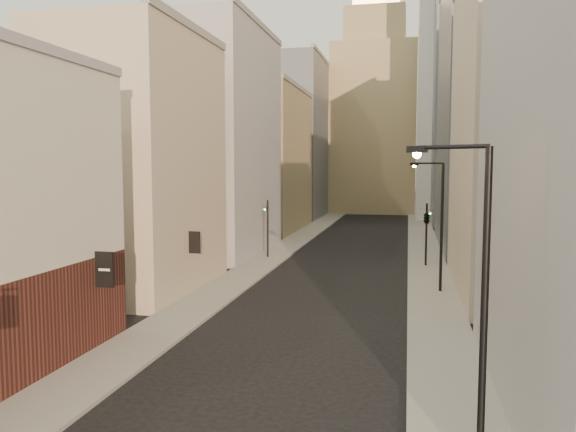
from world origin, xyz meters
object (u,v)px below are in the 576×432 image
object	(u,v)px
streetlamp_near	(476,291)
traffic_light_left	(268,219)
white_tower	(446,91)
streetlamp_mid	(438,219)
traffic_light_right	(427,217)
clock_tower	(375,109)

from	to	relation	value
streetlamp_near	traffic_light_left	distance (m)	34.25
white_tower	traffic_light_left	xyz separation A→B (m)	(-16.68, -38.93, -15.17)
streetlamp_mid	traffic_light_right	bearing A→B (deg)	77.79
clock_tower	traffic_light_left	xyz separation A→B (m)	(-5.68, -52.93, -14.20)
traffic_light_left	traffic_light_right	xyz separation A→B (m)	(13.05, -1.27, 0.52)
white_tower	streetlamp_near	size ratio (longest dim) A/B	4.95
clock_tower	traffic_light_right	xyz separation A→B (m)	(7.36, -54.20, -13.68)
white_tower	traffic_light_left	size ratio (longest dim) A/B	8.30
white_tower	streetlamp_mid	world-z (taller)	white_tower
clock_tower	white_tower	distance (m)	17.83
streetlamp_near	streetlamp_mid	size ratio (longest dim) A/B	1.04
white_tower	streetlamp_near	world-z (taller)	white_tower
white_tower	streetlamp_near	xyz separation A→B (m)	(-3.40, -70.47, -13.81)
clock_tower	streetlamp_mid	bearing A→B (deg)	-83.01
clock_tower	streetlamp_mid	world-z (taller)	clock_tower
white_tower	streetlamp_mid	bearing A→B (deg)	-93.74
clock_tower	white_tower	world-z (taller)	clock_tower
traffic_light_left	traffic_light_right	distance (m)	13.12
streetlamp_mid	traffic_light_left	xyz separation A→B (m)	(-13.46, 10.45, -1.18)
white_tower	traffic_light_right	distance (m)	42.94
streetlamp_mid	clock_tower	bearing A→B (deg)	82.22
streetlamp_near	traffic_light_right	xyz separation A→B (m)	(-0.24, 30.26, -0.84)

